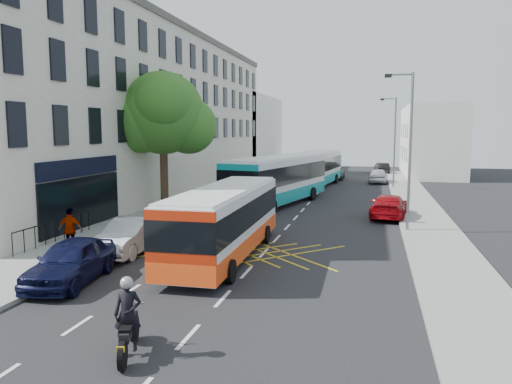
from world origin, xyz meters
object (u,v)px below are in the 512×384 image
Objects in this scene: parked_car_blue at (71,261)px; red_hatchback at (389,206)px; pedestrian_far at (71,230)px; bus_near at (225,221)px; distant_car_silver at (378,176)px; lamp_far at (394,138)px; lamp_near at (408,143)px; parked_car_silver at (131,236)px; motorbike at (128,318)px; distant_car_dark at (382,168)px; bus_mid at (278,179)px; street_tree at (162,114)px; distant_car_grey at (333,172)px; bus_far at (316,168)px.

parked_car_blue is 19.43m from red_hatchback.
red_hatchback is at bearing -141.80° from pedestrian_far.
bus_near reaches higher than red_hatchback.
lamp_far is at bearing 106.89° from distant_car_silver.
lamp_near is 1.00× the size of lamp_far.
lamp_near is 16.68m from pedestrian_far.
distant_car_silver is at bearing 92.75° from lamp_near.
parked_car_silver is 1.04× the size of distant_car_silver.
distant_car_dark is at bearing 66.15° from motorbike.
parked_car_silver is at bearing 74.56° from distant_car_silver.
red_hatchback is at bearing -12.77° from bus_mid.
red_hatchback is (11.10, 15.95, -0.06)m from parked_car_blue.
parked_car_blue is 4.38m from parked_car_silver.
pedestrian_far is (-2.38, -0.79, 0.32)m from parked_car_silver.
motorbike is at bearing 125.87° from pedestrian_far.
bus_mid is 5.96× the size of motorbike.
pedestrian_far is at bearing 113.43° from motorbike.
street_tree is 4.79× the size of pedestrian_far.
street_tree is 1.93× the size of parked_car_silver.
parked_car_blue is 0.89× the size of distant_car_grey.
distant_car_dark is at bearing -83.04° from red_hatchback.
bus_mid is 3.10× the size of distant_car_dark.
red_hatchback is 1.12× the size of distant_car_silver.
street_tree reaches higher than distant_car_silver.
street_tree is 9.31m from bus_mid.
bus_mid is at bearing 70.14° from distant_car_silver.
distant_car_grey is 9.52m from distant_car_dark.
lamp_far is at bearing 66.67° from parked_car_silver.
bus_near is at bearing 65.39° from red_hatchback.
motorbike is 0.41× the size of distant_car_grey.
parked_car_blue reaches higher than distant_car_grey.
lamp_near is 5.87m from red_hatchback.
bus_near is 13.28m from red_hatchback.
pedestrian_far reaches higher than distant_car_silver.
bus_far is at bearing 72.90° from motorbike.
bus_near reaches higher than pedestrian_far.
distant_car_silver is (-1.19, 4.78, -3.87)m from lamp_far.
distant_car_silver reaches higher than red_hatchback.
lamp_near reaches higher than distant_car_silver.
motorbike is 1.15× the size of pedestrian_far.
street_tree is 13.09m from bus_near.
parked_car_blue is (-4.62, 4.69, -0.13)m from motorbike.
pedestrian_far reaches higher than parked_car_blue.
bus_near reaches higher than distant_car_dark.
bus_far is 7.35m from distant_car_silver.
distant_car_silver is (4.75, -3.15, 0.04)m from distant_car_grey.
bus_near is 6.29m from parked_car_blue.
lamp_far is 1.57× the size of distant_car_grey.
bus_mid reaches higher than red_hatchback.
bus_mid is 2.78× the size of parked_car_blue.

